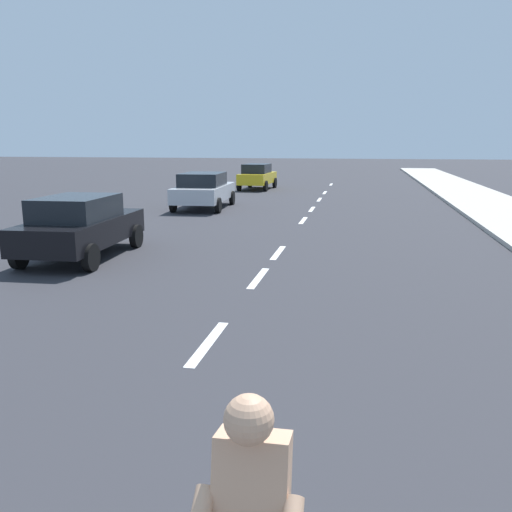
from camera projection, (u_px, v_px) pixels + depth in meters
name	position (u px, v px, depth m)	size (l,w,h in m)	color
ground_plane	(299.00, 226.00, 18.65)	(160.00, 160.00, 0.00)	#2D2D33
lane_stripe_2	(208.00, 343.00, 7.75)	(0.16, 1.80, 0.01)	white
lane_stripe_3	(258.00, 278.00, 11.46)	(0.16, 1.80, 0.01)	white
lane_stripe_4	(278.00, 253.00, 14.09)	(0.16, 1.80, 0.01)	white
lane_stripe_5	(303.00, 220.00, 19.91)	(0.16, 1.80, 0.01)	white
lane_stripe_6	(312.00, 209.00, 23.26)	(0.16, 1.80, 0.01)	white
lane_stripe_7	(319.00, 200.00, 27.16)	(0.16, 1.80, 0.01)	white
lane_stripe_8	(325.00, 193.00, 30.92)	(0.16, 1.80, 0.01)	white
lane_stripe_9	(331.00, 184.00, 36.94)	(0.16, 1.80, 0.01)	white
parked_car_black	(81.00, 225.00, 13.33)	(2.11, 4.26, 1.57)	black
parked_car_silver	(204.00, 189.00, 23.41)	(2.31, 4.69, 1.57)	#B7BABF
parked_car_yellow	(257.00, 176.00, 32.98)	(1.97, 3.99, 1.57)	gold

